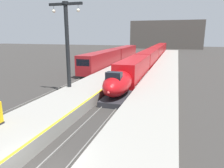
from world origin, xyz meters
TOP-DOWN VIEW (x-y plane):
  - platform_left at (-4.05, 24.75)m, footprint 4.80×110.00m
  - platform_right at (4.05, 24.75)m, footprint 4.80×110.00m
  - platform_left_safety_stripe at (-1.77, 24.75)m, footprint 0.20×107.80m
  - rail_main_left at (-0.75, 27.50)m, footprint 0.08×110.00m
  - rail_main_right at (0.75, 27.50)m, footprint 0.08×110.00m
  - rail_secondary_left at (-8.85, 27.50)m, footprint 0.08×110.00m
  - rail_secondary_right at (-7.35, 27.50)m, footprint 0.08×110.00m
  - highspeed_train_main at (0.00, 47.32)m, footprint 2.92×75.32m
  - regional_train_adjacent at (-8.10, 40.19)m, footprint 2.85×36.60m
  - station_column_mid at (-5.90, 13.60)m, footprint 4.00×0.68m
  - terminus_back_wall at (0.00, 102.00)m, footprint 36.00×2.00m

SIDE VIEW (x-z plane):
  - rail_main_left at x=-0.75m, z-range 0.00..0.12m
  - rail_main_right at x=0.75m, z-range 0.00..0.12m
  - rail_secondary_left at x=-8.85m, z-range 0.00..0.12m
  - rail_secondary_right at x=-7.35m, z-range 0.00..0.12m
  - platform_left at x=-4.05m, z-range 0.00..1.05m
  - platform_right at x=4.05m, z-range 0.00..1.05m
  - platform_left_safety_stripe at x=-1.77m, z-range 1.05..1.06m
  - highspeed_train_main at x=0.00m, z-range 0.17..3.77m
  - regional_train_adjacent at x=-8.10m, z-range 0.23..4.03m
  - station_column_mid at x=-5.90m, z-range 1.99..11.49m
  - terminus_back_wall at x=0.00m, z-range 0.00..14.00m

